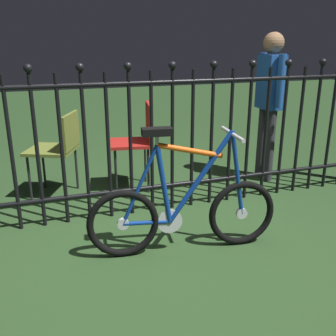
{
  "coord_description": "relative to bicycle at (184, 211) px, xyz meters",
  "views": [
    {
      "loc": [
        -0.85,
        -2.39,
        1.46
      ],
      "look_at": [
        0.03,
        0.2,
        0.55
      ],
      "focal_mm": 41.52,
      "sensor_mm": 36.0,
      "label": 1
    }
  ],
  "objects": [
    {
      "name": "ground_plane",
      "position": [
        -0.06,
        0.06,
        -0.31
      ],
      "size": [
        20.0,
        20.0,
        0.0
      ],
      "primitive_type": "plane",
      "color": "#264220"
    },
    {
      "name": "bicycle",
      "position": [
        0.0,
        0.0,
        0.0
      ],
      "size": [
        1.36,
        0.4,
        0.92
      ],
      "color": "black",
      "rests_on": "ground"
    },
    {
      "name": "iron_fence",
      "position": [
        -0.14,
        0.74,
        0.37
      ],
      "size": [
        4.8,
        0.07,
        1.35
      ],
      "color": "black",
      "rests_on": "ground"
    },
    {
      "name": "person_visitor",
      "position": [
        1.4,
        1.18,
        0.59
      ],
      "size": [
        0.21,
        0.47,
        1.53
      ],
      "color": "#2D2D33",
      "rests_on": "ground"
    },
    {
      "name": "chair_red",
      "position": [
        0.02,
        1.33,
        0.22
      ],
      "size": [
        0.46,
        0.46,
        0.87
      ],
      "color": "black",
      "rests_on": "ground"
    },
    {
      "name": "chair_olive",
      "position": [
        -0.75,
        1.38,
        0.19
      ],
      "size": [
        0.57,
        0.57,
        0.81
      ],
      "color": "black",
      "rests_on": "ground"
    }
  ]
}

